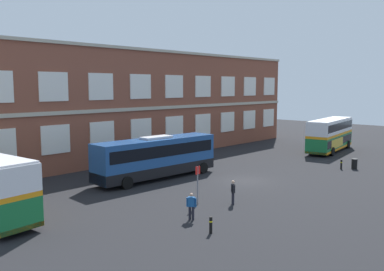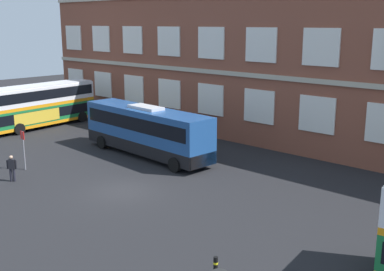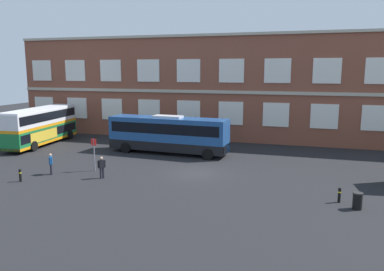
{
  "view_description": "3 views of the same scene",
  "coord_description": "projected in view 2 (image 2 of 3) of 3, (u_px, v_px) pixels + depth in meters",
  "views": [
    {
      "loc": [
        -28.81,
        -20.65,
        8.2
      ],
      "look_at": [
        -1.67,
        4.79,
        3.72
      ],
      "focal_mm": 38.58,
      "sensor_mm": 36.0,
      "label": 1
    },
    {
      "loc": [
        21.54,
        -17.1,
        9.84
      ],
      "look_at": [
        2.21,
        3.74,
        3.11
      ],
      "focal_mm": 44.89,
      "sensor_mm": 36.0,
      "label": 2
    },
    {
      "loc": [
        8.55,
        -28.65,
        8.29
      ],
      "look_at": [
        -1.85,
        4.94,
        2.17
      ],
      "focal_mm": 35.64,
      "sensor_mm": 36.0,
      "label": 3
    }
  ],
  "objects": [
    {
      "name": "brick_terminal_building",
      "position": [
        288.0,
        69.0,
        40.18
      ],
      "size": [
        55.62,
        8.19,
        12.27
      ],
      "color": "brown",
      "rests_on": "ground"
    },
    {
      "name": "double_decker_near",
      "position": [
        41.0,
        105.0,
        45.83
      ],
      "size": [
        3.63,
        11.19,
        4.07
      ],
      "color": "#197038",
      "rests_on": "ground"
    },
    {
      "name": "bus_stand_flag",
      "position": [
        23.0,
        147.0,
        32.44
      ],
      "size": [
        0.44,
        0.1,
        2.7
      ],
      "color": "slate",
      "rests_on": "ground"
    },
    {
      "name": "touring_coach",
      "position": [
        146.0,
        131.0,
        35.85
      ],
      "size": [
        12.12,
        3.38,
        3.8
      ],
      "color": "navy",
      "rests_on": "ground"
    },
    {
      "name": "safety_bollard_east",
      "position": [
        216.0,
        268.0,
        18.74
      ],
      "size": [
        0.19,
        0.19,
        0.95
      ],
      "color": "black",
      "rests_on": "ground"
    },
    {
      "name": "ground_plane",
      "position": [
        147.0,
        183.0,
        30.15
      ],
      "size": [
        120.0,
        120.0,
        0.0
      ],
      "primitive_type": "plane",
      "color": "black"
    },
    {
      "name": "second_passenger",
      "position": [
        12.0,
        167.0,
        30.21
      ],
      "size": [
        0.52,
        0.53,
        1.7
      ],
      "color": "black",
      "rests_on": "ground"
    }
  ]
}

